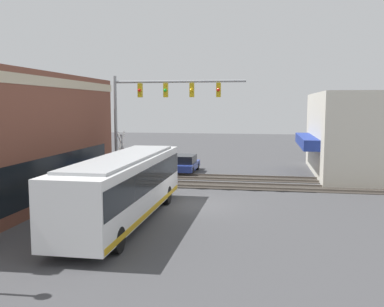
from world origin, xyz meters
TOP-DOWN VIEW (x-y plane):
  - ground_plane at (0.00, 0.00)m, footprint 120.00×120.00m
  - shop_building at (12.78, -11.24)m, footprint 12.60×8.76m
  - city_bus at (-3.74, 2.80)m, footprint 12.07×2.59m
  - traffic_signal_gantry at (4.51, 3.39)m, footprint 0.42×8.67m
  - crossing_signal at (3.61, 5.49)m, footprint 1.41×1.18m
  - rail_track_near at (6.00, 0.00)m, footprint 2.60×60.00m
  - rail_track_far at (9.20, 0.00)m, footprint 2.60×60.00m
  - parked_car_blue at (11.53, 2.80)m, footprint 4.39×1.82m
  - pedestrian_at_crossing at (3.98, 5.28)m, footprint 0.34×0.34m

SIDE VIEW (x-z plane):
  - ground_plane at x=0.00m, z-range 0.00..0.00m
  - rail_track_near at x=6.00m, z-range -0.05..0.10m
  - rail_track_far at x=9.20m, z-range -0.05..0.10m
  - parked_car_blue at x=11.53m, z-range -0.05..1.37m
  - pedestrian_at_crossing at x=3.98m, z-range 0.01..1.64m
  - city_bus at x=-3.74m, z-range 0.17..3.30m
  - crossing_signal at x=3.61m, z-range 0.39..4.20m
  - shop_building at x=12.78m, z-range -0.01..6.43m
  - traffic_signal_gantry at x=4.51m, z-range 1.92..9.30m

